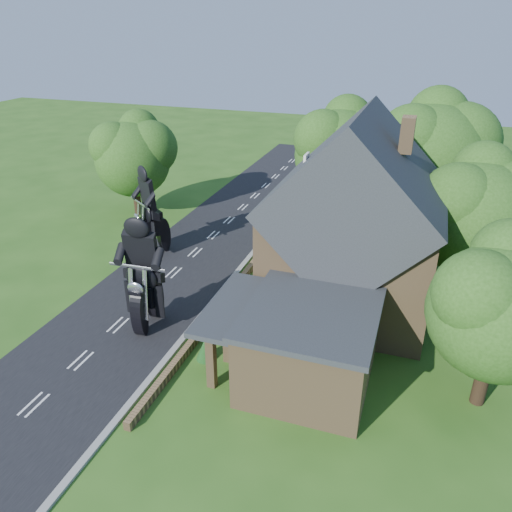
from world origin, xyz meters
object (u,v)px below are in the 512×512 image
(annex, at_px, (307,343))
(motorcycle_lead, at_px, (148,311))
(garden_wall, at_px, (234,289))
(motorcycle_follow, at_px, (152,241))
(house, at_px, (353,228))

(annex, relative_size, motorcycle_lead, 3.71)
(garden_wall, distance_m, annex, 8.19)
(annex, height_order, motorcycle_lead, annex)
(motorcycle_lead, bearing_deg, annex, 168.20)
(annex, relative_size, motorcycle_follow, 3.72)
(garden_wall, relative_size, motorcycle_follow, 11.62)
(motorcycle_follow, bearing_deg, garden_wall, -168.10)
(garden_wall, relative_size, annex, 3.12)
(motorcycle_lead, xyz_separation_m, motorcycle_follow, (-4.05, 7.53, -0.00))
(garden_wall, distance_m, house, 7.52)
(motorcycle_lead, bearing_deg, garden_wall, -124.67)
(garden_wall, height_order, annex, annex)
(garden_wall, bearing_deg, motorcycle_lead, -121.56)
(house, xyz_separation_m, motorcycle_lead, (-8.97, -5.52, -3.46))
(annex, height_order, motorcycle_follow, annex)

